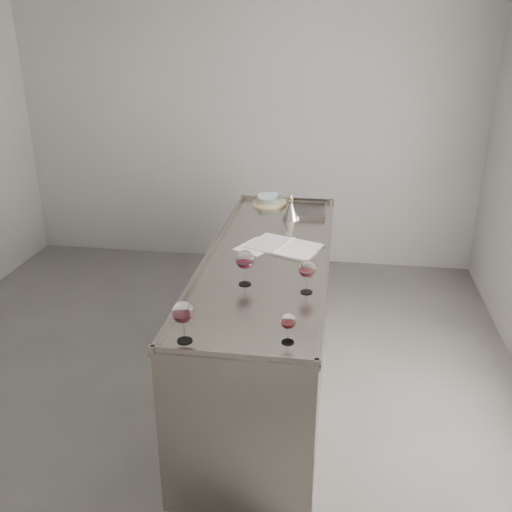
# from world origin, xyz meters

# --- Properties ---
(room_shell) EXTENTS (4.54, 5.04, 2.84)m
(room_shell) POSITION_xyz_m (0.00, 0.00, 1.40)
(room_shell) COLOR #4F4D4A
(room_shell) RESTS_ON ground
(counter) EXTENTS (0.77, 2.42, 0.97)m
(counter) POSITION_xyz_m (0.50, 0.30, 0.47)
(counter) COLOR gray
(counter) RESTS_ON ground
(wine_glass_left) EXTENTS (0.10, 0.10, 0.20)m
(wine_glass_left) POSITION_xyz_m (0.25, -0.78, 1.08)
(wine_glass_left) COLOR white
(wine_glass_left) RESTS_ON counter
(wine_glass_middle) EXTENTS (0.10, 0.10, 0.20)m
(wine_glass_middle) POSITION_xyz_m (0.43, -0.13, 1.08)
(wine_glass_middle) COLOR white
(wine_glass_middle) RESTS_ON counter
(wine_glass_right) EXTENTS (0.10, 0.10, 0.19)m
(wine_glass_right) POSITION_xyz_m (0.78, -0.19, 1.07)
(wine_glass_right) COLOR white
(wine_glass_right) RESTS_ON counter
(wine_glass_small) EXTENTS (0.07, 0.07, 0.15)m
(wine_glass_small) POSITION_xyz_m (0.72, -0.72, 1.05)
(wine_glass_small) COLOR white
(wine_glass_small) RESTS_ON counter
(notebook) EXTENTS (0.53, 0.45, 0.02)m
(notebook) POSITION_xyz_m (0.59, 0.46, 0.95)
(notebook) COLOR white
(notebook) RESTS_ON counter
(loose_paper_top) EXTENTS (0.23, 0.30, 0.00)m
(loose_paper_top) POSITION_xyz_m (0.60, 0.47, 0.94)
(loose_paper_top) COLOR white
(loose_paper_top) RESTS_ON counter
(loose_paper_under) EXTENTS (0.30, 0.34, 0.00)m
(loose_paper_under) POSITION_xyz_m (0.41, 0.44, 0.94)
(loose_paper_under) COLOR white
(loose_paper_under) RESTS_ON counter
(trivet) EXTENTS (0.32, 0.32, 0.02)m
(trivet) POSITION_xyz_m (0.37, 1.38, 0.95)
(trivet) COLOR #D4C289
(trivet) RESTS_ON counter
(ceramic_bowl) EXTENTS (0.24, 0.24, 0.05)m
(ceramic_bowl) POSITION_xyz_m (0.37, 1.38, 0.99)
(ceramic_bowl) COLOR #97ABAF
(ceramic_bowl) RESTS_ON trivet
(wine_funnel) EXTENTS (0.14, 0.14, 0.20)m
(wine_funnel) POSITION_xyz_m (0.58, 1.04, 1.00)
(wine_funnel) COLOR #ACA299
(wine_funnel) RESTS_ON counter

